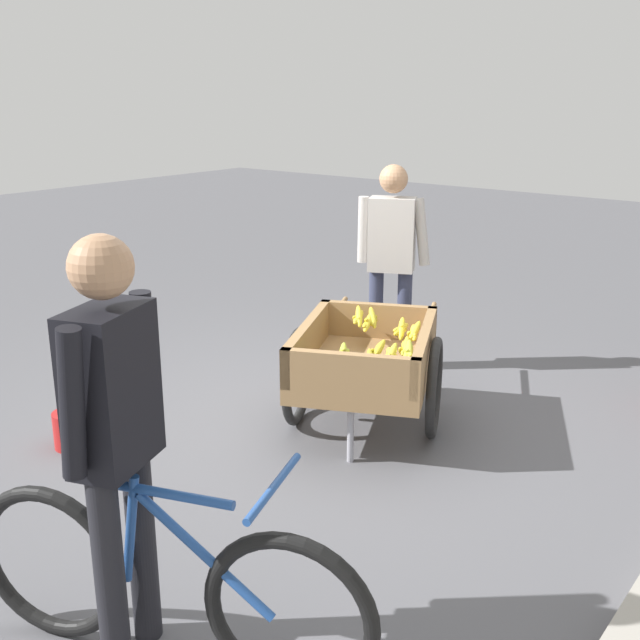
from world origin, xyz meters
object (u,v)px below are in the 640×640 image
object	(u,v)px
fruit_cart	(366,364)
plastic_bucket	(72,429)
vendor_person	(392,250)
bicycle	(164,583)
cyclist_person	(114,419)

from	to	relation	value
fruit_cart	plastic_bucket	distance (m)	1.85
vendor_person	bicycle	size ratio (longest dim) A/B	1.00
bicycle	plastic_bucket	size ratio (longest dim) A/B	6.98
fruit_cart	vendor_person	bearing A→B (deg)	-154.50
vendor_person	plastic_bucket	bearing A→B (deg)	-17.92
cyclist_person	plastic_bucket	distance (m)	2.13
vendor_person	bicycle	bearing A→B (deg)	18.86
bicycle	vendor_person	bearing A→B (deg)	-161.14
vendor_person	cyclist_person	world-z (taller)	cyclist_person
fruit_cart	plastic_bucket	xyz separation A→B (m)	(1.32, -1.26, -0.33)
bicycle	plastic_bucket	distance (m)	2.06
fruit_cart	vendor_person	distance (m)	1.25
vendor_person	cyclist_person	size ratio (longest dim) A/B	0.95
vendor_person	plastic_bucket	size ratio (longest dim) A/B	6.95
fruit_cart	cyclist_person	xyz separation A→B (m)	(2.22, 0.46, 0.55)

